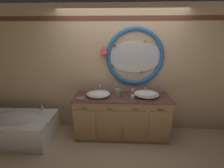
% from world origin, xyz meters
% --- Properties ---
extents(ground_plane, '(14.00, 14.00, 0.00)m').
position_xyz_m(ground_plane, '(0.00, 0.00, 0.00)').
color(ground_plane, tan).
extents(back_wall_assembly, '(6.40, 0.26, 2.60)m').
position_xyz_m(back_wall_assembly, '(0.02, 0.58, 1.33)').
color(back_wall_assembly, '#D6B78E').
rests_on(back_wall_assembly, ground_plane).
extents(vanity_counter, '(1.89, 0.65, 0.86)m').
position_xyz_m(vanity_counter, '(0.03, 0.25, 0.43)').
color(vanity_counter, tan).
rests_on(vanity_counter, ground_plane).
extents(bathtub, '(1.47, 0.86, 0.60)m').
position_xyz_m(bathtub, '(-2.06, -0.02, 0.30)').
color(bathtub, white).
rests_on(bathtub, ground_plane).
extents(sink_basin_left, '(0.46, 0.46, 0.11)m').
position_xyz_m(sink_basin_left, '(-0.44, 0.22, 0.91)').
color(sink_basin_left, white).
rests_on(sink_basin_left, vanity_counter).
extents(sink_basin_right, '(0.48, 0.48, 0.13)m').
position_xyz_m(sink_basin_right, '(0.49, 0.22, 0.92)').
color(sink_basin_right, white).
rests_on(sink_basin_right, vanity_counter).
extents(faucet_set_left, '(0.24, 0.13, 0.17)m').
position_xyz_m(faucet_set_left, '(-0.44, 0.47, 0.92)').
color(faucet_set_left, silver).
rests_on(faucet_set_left, vanity_counter).
extents(faucet_set_right, '(0.21, 0.14, 0.14)m').
position_xyz_m(faucet_set_right, '(0.49, 0.47, 0.91)').
color(faucet_set_right, silver).
rests_on(faucet_set_right, vanity_counter).
extents(toothbrush_holder_left, '(0.08, 0.08, 0.22)m').
position_xyz_m(toothbrush_holder_left, '(-0.08, 0.43, 0.91)').
color(toothbrush_holder_left, white).
rests_on(toothbrush_holder_left, vanity_counter).
extents(toothbrush_holder_right, '(0.08, 0.08, 0.22)m').
position_xyz_m(toothbrush_holder_right, '(0.21, 0.08, 0.91)').
color(toothbrush_holder_right, silver).
rests_on(toothbrush_holder_right, vanity_counter).
extents(soap_dispenser, '(0.06, 0.07, 0.16)m').
position_xyz_m(soap_dispenser, '(-0.03, 0.21, 0.93)').
color(soap_dispenser, '#6BAD66').
rests_on(soap_dispenser, vanity_counter).
extents(folded_hand_towel, '(0.17, 0.13, 0.03)m').
position_xyz_m(folded_hand_towel, '(-0.76, 0.04, 0.87)').
color(folded_hand_towel, '#936B56').
rests_on(folded_hand_towel, vanity_counter).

